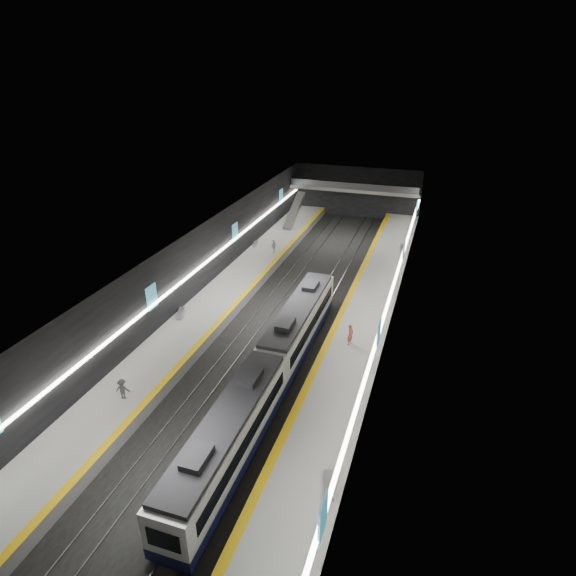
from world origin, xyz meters
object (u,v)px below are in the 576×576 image
(bench_left_far, at_px, (255,244))
(passenger_left_a, at_px, (274,246))
(escalator, at_px, (294,210))
(passenger_right_a, at_px, (350,335))
(bench_right_near, at_px, (329,485))
(train, at_px, (270,370))
(passenger_left_b, at_px, (123,389))
(bench_right_far, at_px, (403,248))
(bench_left_near, at_px, (181,313))

(bench_left_far, height_order, passenger_left_a, passenger_left_a)
(escalator, xyz_separation_m, passenger_right_a, (14.70, -30.63, -0.94))
(bench_right_near, distance_m, passenger_left_a, 36.99)
(train, xyz_separation_m, passenger_left_b, (-9.51, -5.03, -0.38))
(bench_right_far, distance_m, passenger_left_a, 16.61)
(bench_left_far, bearing_deg, passenger_left_a, -38.62)
(bench_left_far, distance_m, passenger_right_a, 25.95)
(bench_right_far, bearing_deg, passenger_left_a, -166.18)
(bench_left_near, bearing_deg, escalator, 67.21)
(passenger_right_a, bearing_deg, passenger_left_b, 146.61)
(escalator, relative_size, passenger_left_a, 4.45)
(bench_left_near, distance_m, passenger_left_a, 18.37)
(bench_left_near, bearing_deg, bench_right_near, -59.55)
(bench_left_near, relative_size, passenger_left_a, 1.07)
(bench_right_near, relative_size, passenger_right_a, 1.00)
(bench_left_near, height_order, passenger_right_a, passenger_right_a)
(bench_right_far, height_order, passenger_left_a, passenger_left_a)
(bench_left_near, relative_size, bench_left_far, 1.20)
(escalator, height_order, bench_left_near, escalator)
(train, height_order, passenger_right_a, train)
(bench_right_far, bearing_deg, escalator, 150.92)
(escalator, xyz_separation_m, bench_right_far, (16.63, -6.40, -1.65))
(bench_right_far, bearing_deg, passenger_left_b, -121.85)
(escalator, bearing_deg, passenger_right_a, -64.37)
(escalator, height_order, passenger_left_b, escalator)
(bench_left_far, relative_size, bench_right_far, 0.80)
(train, height_order, bench_left_near, train)
(bench_right_near, height_order, passenger_left_a, passenger_left_a)
(train, distance_m, bench_right_far, 32.26)
(passenger_right_a, bearing_deg, passenger_left_a, 52.32)
(bench_left_near, height_order, bench_left_far, bench_left_near)
(escalator, bearing_deg, passenger_left_a, -84.40)
(train, xyz_separation_m, bench_right_near, (6.64, -8.25, -0.96))
(bench_right_far, distance_m, passenger_left_b, 39.99)
(train, relative_size, passenger_right_a, 15.66)
(escalator, height_order, passenger_left_a, escalator)
(bench_left_far, bearing_deg, passenger_right_a, -59.61)
(escalator, height_order, bench_right_near, escalator)
(bench_left_far, relative_size, passenger_right_a, 0.84)
(train, xyz_separation_m, passenger_right_a, (4.70, 7.32, -0.24))
(passenger_left_a, bearing_deg, bench_left_near, 9.50)
(escalator, distance_m, bench_right_near, 49.13)
(bench_left_near, height_order, passenger_left_a, passenger_left_a)
(train, distance_m, passenger_right_a, 8.70)
(train, relative_size, escalator, 3.76)
(escalator, xyz_separation_m, passenger_left_a, (1.23, -12.58, -1.00))
(bench_right_far, bearing_deg, bench_left_far, -174.78)
(passenger_left_a, bearing_deg, passenger_left_b, 17.58)
(escalator, distance_m, bench_left_near, 30.78)
(train, bearing_deg, passenger_left_a, 109.06)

